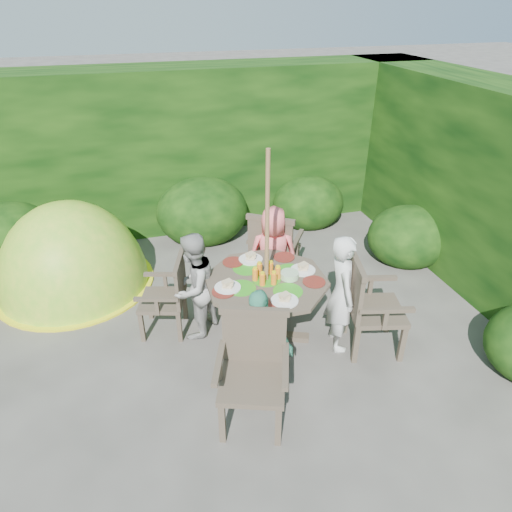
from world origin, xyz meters
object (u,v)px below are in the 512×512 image
object	(u,v)px
parasol_pole	(267,254)
child_right	(342,293)
patio_table	(267,289)
garden_chair_left	(169,295)
child_back	(273,255)
child_left	(194,287)
child_front	(257,343)
garden_chair_right	(368,304)
garden_chair_front	(253,368)
garden_chair_back	(274,249)
dome_tent	(77,285)

from	to	relation	value
parasol_pole	child_right	distance (m)	0.91
patio_table	garden_chair_left	bearing A→B (deg)	156.49
patio_table	child_right	distance (m)	0.80
child_back	garden_chair_left	bearing A→B (deg)	28.71
garden_chair_left	child_left	bearing A→B (deg)	81.56
child_left	child_back	bearing A→B (deg)	153.93
patio_table	child_right	size ratio (longest dim) A/B	1.32
child_right	child_front	bearing A→B (deg)	122.43
garden_chair_right	garden_chair_front	distance (m)	1.53
garden_chair_right	child_back	size ratio (longest dim) A/B	0.85
patio_table	child_back	xyz separation A→B (m)	(0.31, 0.74, -0.04)
child_right	child_back	size ratio (longest dim) A/B	1.08
child_left	child_back	distance (m)	1.13
child_left	garden_chair_left	bearing A→B (deg)	-72.85
patio_table	child_left	bearing A→B (deg)	156.99
garden_chair_left	garden_chair_back	size ratio (longest dim) A/B	0.87
patio_table	garden_chair_left	distance (m)	1.12
garden_chair_right	child_left	size ratio (longest dim) A/B	0.85
parasol_pole	child_front	size ratio (longest dim) A/B	1.86
child_back	dome_tent	world-z (taller)	child_back
garden_chair_front	child_back	distance (m)	1.89
patio_table	child_right	world-z (taller)	child_right
child_front	child_left	bearing A→B (deg)	149.39
garden_chair_back	patio_table	bearing A→B (deg)	101.96
patio_table	child_front	xyz separation A→B (m)	(-0.32, -0.74, -0.07)
child_left	dome_tent	world-z (taller)	child_left
child_right	child_back	world-z (taller)	child_right
patio_table	garden_chair_back	size ratio (longest dim) A/B	1.71
garden_chair_left	child_back	distance (m)	1.36
garden_chair_left	dome_tent	world-z (taller)	dome_tent
parasol_pole	child_right	xyz separation A→B (m)	(0.74, -0.31, -0.43)
child_front	parasol_pole	bearing A→B (deg)	104.39
parasol_pole	dome_tent	distance (m)	2.97
parasol_pole	garden_chair_left	world-z (taller)	parasol_pole
child_left	child_back	xyz separation A→B (m)	(1.05, 0.42, -0.00)
child_front	patio_table	bearing A→B (deg)	104.06
patio_table	garden_chair_left	xyz separation A→B (m)	(-1.01, 0.44, -0.18)
garden_chair_front	child_front	distance (m)	0.29
garden_chair_left	garden_chair_back	distance (m)	1.53
garden_chair_left	child_right	size ratio (longest dim) A/B	0.67
parasol_pole	child_left	distance (m)	0.93
child_left	dome_tent	distance (m)	2.10
garden_chair_left	garden_chair_front	world-z (taller)	garden_chair_front
child_back	dome_tent	size ratio (longest dim) A/B	0.54
child_right	child_front	distance (m)	1.13
garden_chair_front	child_left	xyz separation A→B (m)	(-0.30, 1.31, 0.07)
patio_table	child_right	xyz separation A→B (m)	(0.73, -0.31, 0.01)
garden_chair_left	child_front	distance (m)	1.37
garden_chair_back	child_right	world-z (taller)	child_right
garden_chair_right	child_left	world-z (taller)	child_left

